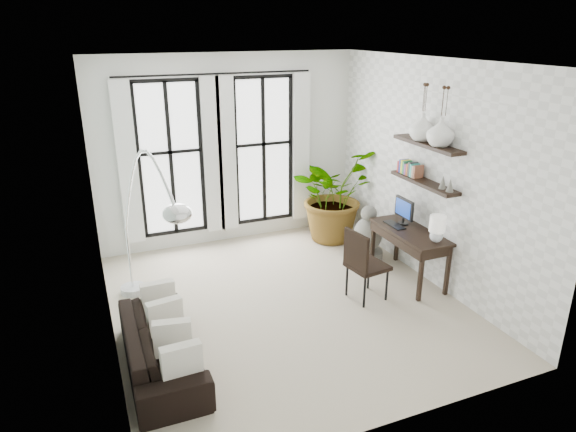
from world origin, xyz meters
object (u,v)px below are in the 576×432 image
desk (412,235)px  arc_lamp (145,189)px  plant (333,194)px  desk_chair (363,261)px  buddha (368,237)px  sofa (161,346)px

desk → arc_lamp: arc_lamp is taller
arc_lamp → plant: bearing=26.3°
desk_chair → desk: bearing=4.7°
arc_lamp → buddha: 3.79m
plant → buddha: 1.12m
plant → desk: 1.95m
desk_chair → arc_lamp: bearing=161.3°
desk → buddha: desk is taller
sofa → buddha: buddha is taller
arc_lamp → buddha: arc_lamp is taller
desk → desk_chair: 0.97m
desk_chair → arc_lamp: arc_lamp is taller
plant → arc_lamp: bearing=-153.7°
desk → desk_chair: bearing=-166.9°
arc_lamp → desk_chair: bearing=-10.2°
sofa → arc_lamp: bearing=-5.4°
desk_chair → plant: bearing=64.7°
sofa → buddha: (3.57, 1.60, 0.11)m
plant → desk_chair: 2.25m
buddha → arc_lamp: bearing=-169.7°
plant → desk_chair: plant is taller
plant → desk: bearing=-81.5°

